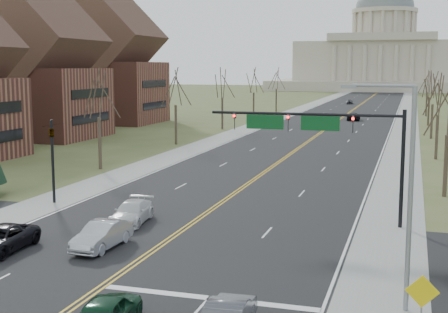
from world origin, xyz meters
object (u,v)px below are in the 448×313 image
Objects in this scene: car_sb_outer_lead at (0,239)px; car_sb_inner_lead at (102,235)px; signal_mast at (319,131)px; signal_left at (52,152)px; street_light at (404,183)px; car_nb_inner_lead at (108,312)px; car_sb_inner_second at (132,212)px; car_far_nb at (354,117)px; car_far_sb at (350,101)px; warn_sign at (422,299)px.

car_sb_inner_lead is at bearing 21.24° from car_sb_outer_lead.
signal_mast is at bearing 44.53° from car_sb_inner_lead.
signal_left is 0.66× the size of street_light.
car_nb_inner_lead is 0.86× the size of car_sb_outer_lead.
car_sb_outer_lead is at bearing -143.07° from signal_mast.
car_sb_inner_second is (-11.08, -3.72, -5.07)m from signal_mast.
car_far_nb is 51.13m from car_far_sb.
street_light reaches higher than car_far_sb.
signal_left is 30.57m from warn_sign.
warn_sign is 0.59× the size of car_far_nb.
signal_mast is 1.34× the size of street_light.
car_far_nb is at bearing -97.32° from car_nb_inner_lead.
signal_left is at bearing 150.88° from street_light.
car_far_nb is (-4.78, 77.24, -5.08)m from signal_mast.
car_far_sb is (8.54, 128.06, -3.03)m from signal_left.
car_sb_inner_second is 131.78m from car_far_sb.
warn_sign reaches higher than car_sb_inner_second.
warn_sign reaches higher than car_far_nb.
signal_mast is at bearing 11.24° from car_sb_inner_second.
signal_mast is 2.50× the size of car_far_nb.
signal_mast is 2.60× the size of car_sb_inner_second.
car_sb_inner_second is at bearing -75.10° from car_nb_inner_lead.
street_light is 16.73m from car_sb_inner_lead.
street_light is 2.14× the size of car_nb_inner_lead.
signal_left is at bearing 106.38° from car_sb_outer_lead.
street_light is at bearing -29.12° from signal_left.
signal_left is at bearing 147.32° from car_sb_inner_second.
car_far_nb is at bearing 93.54° from signal_mast.
car_far_nb is at bearing 88.92° from car_sb_inner_lead.
car_sb_inner_lead reaches higher than car_sb_inner_second.
signal_left is 1.36× the size of car_sb_inner_lead.
signal_left is 12.36m from car_sb_outer_lead.
signal_left is at bearing 180.00° from signal_mast.
car_far_sb is at bearing 85.69° from car_sb_outer_lead.
car_far_nb is (-10.84, 94.76, -1.33)m from warn_sign.
car_sb_inner_second is 81.21m from car_far_nb.
warn_sign is 0.68× the size of car_nb_inner_lead.
car_far_sb is (-10.41, 128.06, -5.07)m from signal_mast.
car_far_nb is at bearing -87.68° from car_far_sb.
street_light is at bearing -160.29° from car_nb_inner_lead.
warn_sign is 0.72× the size of car_far_sb.
car_far_sb is (0.67, 131.78, -0.00)m from car_sb_inner_second.
car_sb_inner_lead is at bearing 164.61° from street_light.
car_nb_inner_lead is 16.18m from car_sb_inner_second.
signal_mast is at bearing -112.13° from car_nb_inner_lead.
signal_mast is 19.55m from car_sb_outer_lead.
car_sb_inner_second is at bearing 149.16° from street_light.
car_nb_inner_lead is (-10.29, -5.22, -4.49)m from street_light.
car_sb_inner_second is at bearing 101.18° from car_sb_inner_lead.
signal_mast is 2.02× the size of signal_left.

